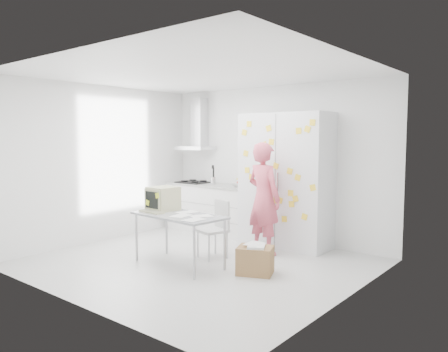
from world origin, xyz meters
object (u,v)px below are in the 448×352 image
Objects in this scene: person at (264,198)px; cardboard_box at (255,260)px; desk at (168,206)px; chair at (216,225)px.

cardboard_box is at bearing 129.68° from person.
person reaches higher than desk.
chair is at bearing 66.93° from person.
chair is 1.54× the size of cardboard_box.
person is at bearing 59.91° from desk.
desk is 2.50× the size of cardboard_box.
cardboard_box is (0.92, -0.30, -0.30)m from chair.
desk is 1.62× the size of chair.
cardboard_box is at bearing -1.00° from chair.
person is 1.24m from cardboard_box.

